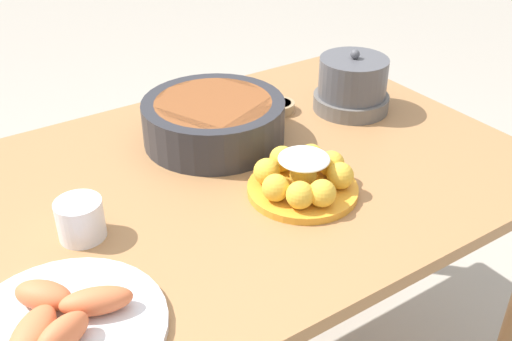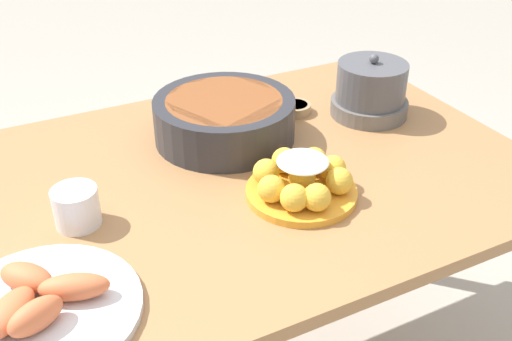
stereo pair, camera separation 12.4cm
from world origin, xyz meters
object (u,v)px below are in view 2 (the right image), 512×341
object	(u,v)px
sauce_bowl	(295,108)
seafood_platter	(39,306)
serving_bowl	(224,118)
dining_table	(215,216)
cake_plate	(302,181)
warming_pot	(371,90)
cup_far	(76,207)

from	to	relation	value
sauce_bowl	seafood_platter	bearing A→B (deg)	-148.39
seafood_platter	serving_bowl	bearing A→B (deg)	38.61
dining_table	serving_bowl	xyz separation A→B (m)	(0.10, 0.15, 0.16)
dining_table	seafood_platter	xyz separation A→B (m)	(-0.40, -0.25, 0.12)
dining_table	sauce_bowl	xyz separation A→B (m)	(0.32, 0.20, 0.12)
seafood_platter	cake_plate	bearing A→B (deg)	10.78
cake_plate	sauce_bowl	world-z (taller)	cake_plate
dining_table	warming_pot	bearing A→B (deg)	12.05
seafood_platter	warming_pot	distance (m)	0.95
serving_bowl	cup_far	size ratio (longest dim) A/B	3.83
serving_bowl	warming_pot	world-z (taller)	warming_pot
cake_plate	serving_bowl	distance (m)	0.30
dining_table	cup_far	bearing A→B (deg)	-173.68
cake_plate	warming_pot	xyz separation A→B (m)	(0.35, 0.25, 0.03)
sauce_bowl	cup_far	distance (m)	0.65
cup_far	dining_table	bearing A→B (deg)	6.32
dining_table	serving_bowl	bearing A→B (deg)	57.32
seafood_platter	cup_far	size ratio (longest dim) A/B	3.66
sauce_bowl	seafood_platter	size ratio (longest dim) A/B	0.26
sauce_bowl	cake_plate	bearing A→B (deg)	-118.08
dining_table	cake_plate	world-z (taller)	cake_plate
cake_plate	sauce_bowl	distance (m)	0.39
cake_plate	warming_pot	distance (m)	0.43
sauce_bowl	warming_pot	world-z (taller)	warming_pot
cake_plate	cup_far	xyz separation A→B (m)	(-0.43, 0.11, 0.00)
dining_table	cake_plate	xyz separation A→B (m)	(0.14, -0.14, 0.14)
cup_far	serving_bowl	bearing A→B (deg)	25.39
cake_plate	cup_far	distance (m)	0.44
seafood_platter	sauce_bowl	bearing A→B (deg)	31.61
cake_plate	seafood_platter	world-z (taller)	cake_plate
sauce_bowl	cup_far	world-z (taller)	cup_far
sauce_bowl	dining_table	bearing A→B (deg)	-148.23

